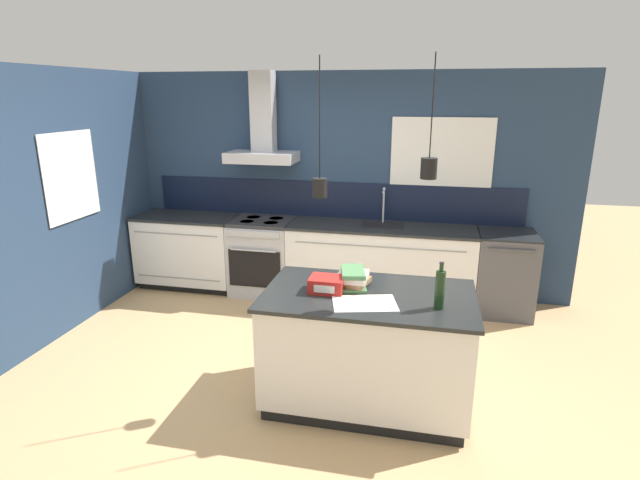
% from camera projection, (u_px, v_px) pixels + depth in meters
% --- Properties ---
extents(ground_plane, '(16.00, 16.00, 0.00)m').
position_uv_depth(ground_plane, '(288.00, 369.00, 4.43)').
color(ground_plane, tan).
rests_on(ground_plane, ground).
extents(wall_back, '(5.60, 2.47, 2.60)m').
position_uv_depth(wall_back, '(328.00, 180.00, 5.93)').
color(wall_back, navy).
rests_on(wall_back, ground_plane).
extents(wall_left, '(0.08, 3.80, 2.60)m').
position_uv_depth(wall_left, '(80.00, 197.00, 5.21)').
color(wall_left, navy).
rests_on(wall_left, ground_plane).
extents(counter_run_left, '(1.24, 0.64, 0.91)m').
position_uv_depth(counter_run_left, '(189.00, 250.00, 6.24)').
color(counter_run_left, black).
rests_on(counter_run_left, ground_plane).
extents(counter_run_sink, '(2.12, 0.64, 1.32)m').
position_uv_depth(counter_run_sink, '(380.00, 264.00, 5.75)').
color(counter_run_sink, black).
rests_on(counter_run_sink, ground_plane).
extents(oven_range, '(0.72, 0.66, 0.91)m').
position_uv_depth(oven_range, '(263.00, 256.00, 6.04)').
color(oven_range, '#B5B5BA').
rests_on(oven_range, ground_plane).
extents(dishwasher, '(0.61, 0.65, 0.91)m').
position_uv_depth(dishwasher, '(504.00, 273.00, 5.48)').
color(dishwasher, '#4C4C51').
rests_on(dishwasher, ground_plane).
extents(kitchen_island, '(1.58, 0.94, 0.91)m').
position_uv_depth(kitchen_island, '(367.00, 348.00, 3.85)').
color(kitchen_island, black).
rests_on(kitchen_island, ground_plane).
extents(bottle_on_island, '(0.07, 0.07, 0.34)m').
position_uv_depth(bottle_on_island, '(440.00, 289.00, 3.43)').
color(bottle_on_island, '#193319').
rests_on(bottle_on_island, kitchen_island).
extents(book_stack, '(0.30, 0.33, 0.14)m').
position_uv_depth(book_stack, '(353.00, 279.00, 3.83)').
color(book_stack, '#4C7F4C').
rests_on(book_stack, kitchen_island).
extents(red_supply_box, '(0.26, 0.21, 0.11)m').
position_uv_depth(red_supply_box, '(327.00, 284.00, 3.76)').
color(red_supply_box, red).
rests_on(red_supply_box, kitchen_island).
extents(paper_pile, '(0.51, 0.40, 0.01)m').
position_uv_depth(paper_pile, '(365.00, 303.00, 3.55)').
color(paper_pile, silver).
rests_on(paper_pile, kitchen_island).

